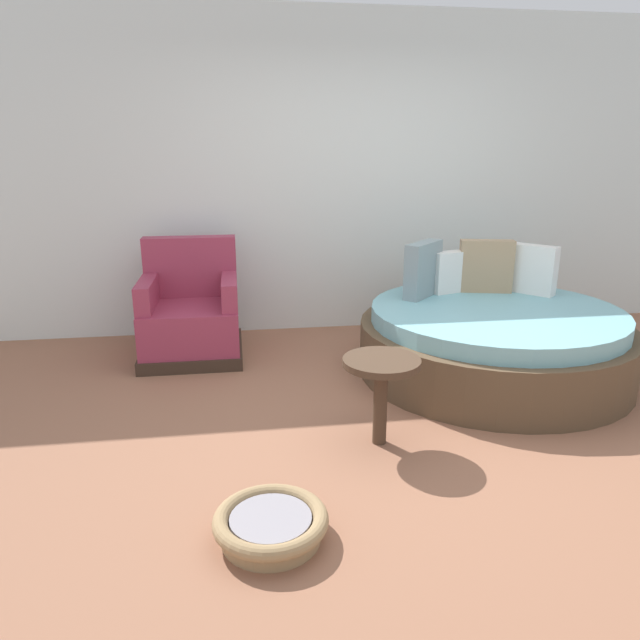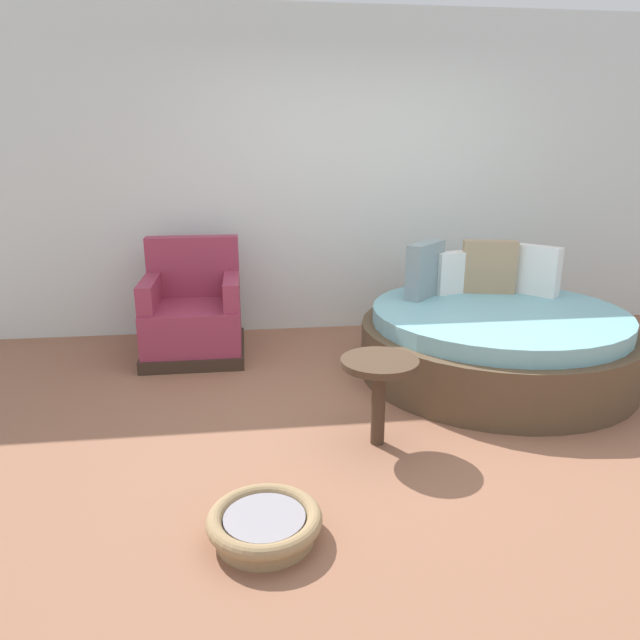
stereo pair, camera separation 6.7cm
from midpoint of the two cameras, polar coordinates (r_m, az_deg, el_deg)
The scene contains 6 objects.
ground_plane at distance 3.69m, azimuth 8.67°, elevation -10.33°, with size 8.00×8.00×0.02m, color #936047.
back_wall at distance 5.38m, azimuth 3.01°, elevation 13.92°, with size 8.00×0.12×2.79m, color silver.
round_daybed at distance 4.54m, azimuth 17.19°, elevation -1.88°, with size 2.00×2.00×0.94m.
red_armchair at distance 4.84m, azimuth -11.96°, elevation 0.45°, with size 0.80×0.80×0.94m.
pet_basket at distance 2.70m, azimuth -4.72°, elevation -19.37°, with size 0.51×0.51×0.13m.
side_table at distance 3.29m, azimuth 6.44°, elevation -5.40°, with size 0.44×0.44×0.52m.
Camera 2 is at (-0.93, -3.16, 1.66)m, focal length 32.49 mm.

